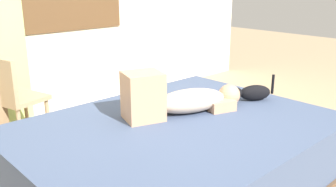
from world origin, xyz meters
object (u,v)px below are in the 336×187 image
at_px(bed, 177,159).
at_px(cat, 253,93).
at_px(person_lying, 179,99).
at_px(chair_by_desk, 13,96).

height_order(bed, cat, cat).
height_order(person_lying, chair_by_desk, person_lying).
bearing_deg(cat, chair_by_desk, 130.94).
bearing_deg(cat, bed, 175.77).
bearing_deg(person_lying, cat, -16.75).
bearing_deg(person_lying, bed, -138.10).
bearing_deg(bed, chair_by_desk, 110.03).
bearing_deg(chair_by_desk, person_lying, -62.84).
relative_size(bed, cat, 6.99).
height_order(cat, chair_by_desk, chair_by_desk).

